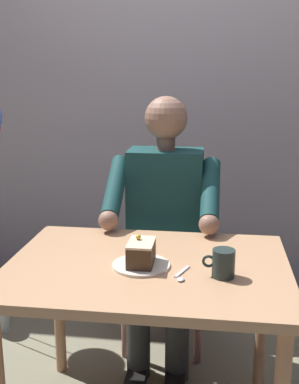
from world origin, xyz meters
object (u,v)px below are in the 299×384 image
dining_table (147,285)px  coffee_cup (223,263)px  chair (167,245)px  cake_slice (141,253)px  dessert_spoon (181,276)px  seated_person (164,225)px

dining_table → coffee_cup: coffee_cup is taller
dining_table → chair: size_ratio=1.14×
cake_slice → dessert_spoon: bearing=154.8°
dining_table → cake_slice: cake_slice is taller
seated_person → cake_slice: seated_person is taller
chair → coffee_cup: size_ratio=8.04×
coffee_cup → cake_slice: bearing=-9.9°
dining_table → coffee_cup: bearing=164.1°
chair → coffee_cup: 0.89m
chair → dessert_spoon: 0.86m
chair → cake_slice: (0.02, 0.76, 0.25)m
coffee_cup → dessert_spoon: size_ratio=0.81×
seated_person → coffee_cup: bearing=113.4°
chair → dessert_spoon: (-0.13, 0.83, 0.20)m
cake_slice → dessert_spoon: size_ratio=0.98×
cake_slice → dessert_spoon: cake_slice is taller
chair → cake_slice: 0.80m
cake_slice → coffee_cup: bearing=170.1°
coffee_cup → dining_table: bearing=-15.9°
chair → dessert_spoon: bearing=99.1°
seated_person → dessert_spoon: bearing=101.4°
coffee_cup → dessert_spoon: 0.15m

